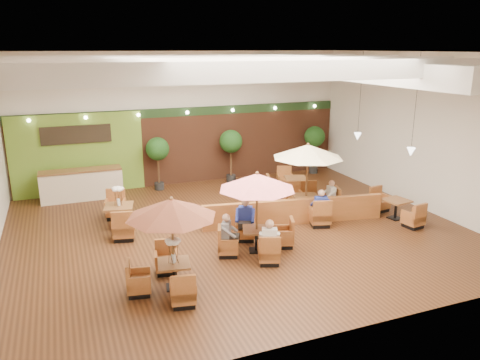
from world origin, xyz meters
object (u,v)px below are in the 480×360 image
table_4 (396,209)px  diner_0 (269,237)px  table_3 (119,214)px  topiary_0 (158,151)px  diner_3 (320,204)px  service_counter (82,185)px  diner_2 (228,231)px  table_1 (257,197)px  diner_1 (245,216)px  topiary_2 (315,138)px  diner_4 (330,193)px  table_0 (170,224)px  booth_divider (294,212)px  table_5 (289,188)px  topiary_1 (231,143)px  table_2 (307,167)px

table_4 → diner_0: bearing=-172.6°
table_3 → topiary_0: (2.08, 3.78, 1.12)m
diner_0 → diner_3: (2.70, 1.91, -0.01)m
service_counter → diner_2: diner_2 is taller
diner_3 → table_1: bearing=-146.5°
table_4 → diner_1: bearing=169.7°
table_4 → topiary_2: bearing=77.5°
topiary_0 → diner_3: topiary_0 is taller
table_1 → diner_4: table_1 is taller
service_counter → diner_1: 7.36m
table_3 → table_4: (8.86, -2.53, -0.17)m
topiary_0 → diner_4: (4.97, -5.01, -0.88)m
diner_0 → diner_1: diner_1 is taller
table_0 → topiary_2: (8.64, 8.24, -0.04)m
table_3 → diner_0: (3.40, -4.08, 0.27)m
service_counter → topiary_0: bearing=3.8°
topiary_2 → diner_3: bearing=-118.2°
table_3 → diner_4: (7.05, -1.23, 0.24)m
booth_divider → table_5: (1.24, 2.77, -0.08)m
topiary_1 → diner_0: bearing=-103.0°
table_2 → diner_1: size_ratio=3.14×
table_0 → diner_4: 7.22m
topiary_0 → diner_2: 7.08m
table_1 → topiary_2: (5.89, 7.01, 0.00)m
table_0 → table_2: size_ratio=0.88×
booth_divider → topiary_2: (3.89, 5.49, 1.21)m
diner_0 → table_2: bearing=69.6°
table_4 → topiary_2: topiary_2 is taller
table_3 → table_1: bearing=-31.3°
table_5 → table_2: bearing=-85.8°
diner_3 → diner_2: bearing=-151.3°
service_counter → diner_4: bearing=-31.1°
table_4 → topiary_0: 9.36m
table_5 → diner_4: 2.36m
service_counter → diner_4: size_ratio=4.05×
service_counter → topiary_2: bearing=1.1°
table_4 → topiary_1: topiary_1 is taller
table_4 → diner_4: size_ratio=3.18×
table_1 → diner_2: bearing=-160.3°
table_0 → diner_1: bearing=47.8°
diner_2 → diner_4: 4.93m
topiary_2 → diner_2: bearing=-134.0°
table_5 → topiary_0: size_ratio=1.19×
diner_0 → table_4: bearing=38.9°
booth_divider → diner_4: 1.74m
table_2 → table_5: bearing=92.2°
table_4 → topiary_1: size_ratio=1.04×
diner_4 → table_1: bearing=125.9°
diner_1 → diner_4: bearing=-136.1°
table_0 → table_1: size_ratio=0.96×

